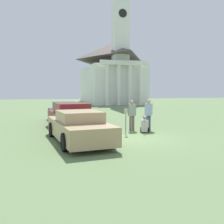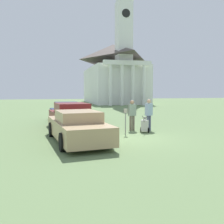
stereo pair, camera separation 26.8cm
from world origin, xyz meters
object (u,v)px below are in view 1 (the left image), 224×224
church (110,71)px  parked_car_tan (78,127)px  parked_car_maroon (71,118)px  parked_car_navy (66,113)px  person_worker (132,113)px  parking_meter (126,117)px  person_supervisor (149,113)px  equipment_cart (145,125)px

church → parked_car_tan: bearing=-106.6°
parked_car_maroon → parked_car_navy: parked_car_maroon is taller
parked_car_maroon → church: church is taller
parked_car_maroon → person_worker: size_ratio=3.03×
parking_meter → person_worker: (0.74, 1.17, 0.05)m
person_supervisor → church: 34.08m
parked_car_tan → parking_meter: size_ratio=4.07×
person_supervisor → church: (6.22, 33.13, 4.98)m
parked_car_maroon → person_supervisor: size_ratio=2.93×
parked_car_tan → church: (10.50, 35.28, 5.35)m
person_worker → parked_car_maroon: bearing=-20.4°
person_worker → parking_meter: bearing=53.0°
person_supervisor → church: church is taller
parked_car_maroon → equipment_cart: size_ratio=5.26×
parked_car_navy → person_worker: 5.73m
equipment_cart → church: (6.67, 33.69, 5.62)m
parked_car_navy → parked_car_tan: bearing=-97.2°
parked_car_maroon → parked_car_navy: size_ratio=0.96×
parked_car_navy → parking_meter: parked_car_navy is taller
equipment_cart → parked_car_maroon: bearing=-175.1°
person_worker → parked_car_tan: bearing=31.4°
parked_car_tan → parked_car_maroon: (-0.00, 3.41, 0.07)m
parked_car_maroon → church: bearing=64.6°
parked_car_navy → person_supervisor: size_ratio=3.07×
parked_car_maroon → church: (10.50, 31.88, 5.28)m
parked_car_maroon → equipment_cart: bearing=-32.6°
person_supervisor → parked_car_tan: bearing=1.7°
parked_car_navy → person_supervisor: bearing=-56.2°
parked_car_maroon → person_worker: 3.52m
parked_car_navy → equipment_cart: bearing=-62.3°
parking_meter → person_supervisor: person_supervisor is taller
parked_car_tan → parking_meter: bearing=18.8°
parked_car_maroon → person_worker: (3.38, -0.96, 0.26)m
parking_meter → parked_car_navy: bearing=114.4°
parking_meter → person_supervisor: 1.86m
parked_car_navy → parking_meter: size_ratio=4.10×
church → person_supervisor: bearing=-100.6°
parked_car_maroon → equipment_cart: (3.83, -1.82, -0.34)m
equipment_cart → person_worker: bearing=147.9°
parking_meter → church: church is taller
parked_car_maroon → parked_car_navy: 3.66m
parked_car_maroon → church: 33.97m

